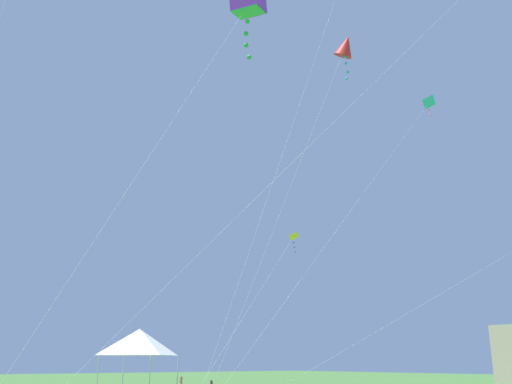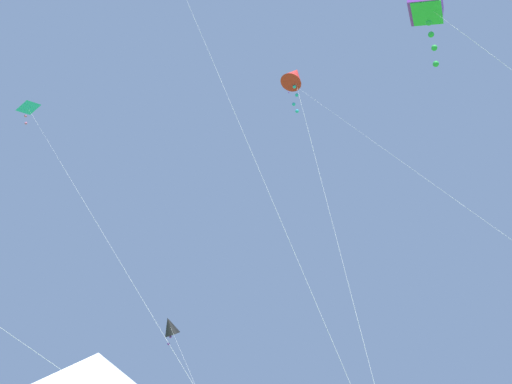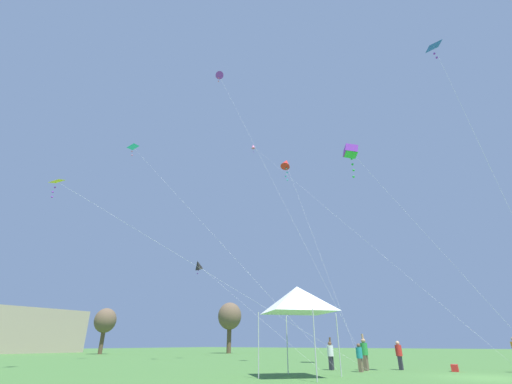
{
  "view_description": "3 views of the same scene",
  "coord_description": "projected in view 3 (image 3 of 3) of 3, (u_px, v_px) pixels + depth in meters",
  "views": [
    {
      "loc": [
        22.33,
        -6.12,
        2.59
      ],
      "look_at": [
        2.0,
        9.55,
        10.24
      ],
      "focal_mm": 40.0,
      "sensor_mm": 36.0,
      "label": 1
    },
    {
      "loc": [
        -8.62,
        -1.3,
        2.53
      ],
      "look_at": [
        2.7,
        12.13,
        11.09
      ],
      "focal_mm": 40.0,
      "sensor_mm": 36.0,
      "label": 2
    },
    {
      "loc": [
        -21.04,
        -0.8,
        1.47
      ],
      "look_at": [
        -0.22,
        12.61,
        12.46
      ],
      "focal_mm": 24.0,
      "sensor_mm": 36.0,
      "label": 3
    }
  ],
  "objects": [
    {
      "name": "person_teal_shirt",
      "position": [
        360.0,
        356.0,
        19.47
      ],
      "size": [
        0.35,
        0.35,
        1.48
      ],
      "rotation": [
        0.0,
        0.0,
        0.2
      ],
      "color": "brown",
      "rests_on": "ground"
    },
    {
      "name": "tree_far_left",
      "position": [
        230.0,
        317.0,
        57.75
      ],
      "size": [
        3.92,
        3.92,
        7.91
      ],
      "color": "brown",
      "rests_on": "ground"
    },
    {
      "name": "festival_tent",
      "position": [
        297.0,
        299.0,
        17.42
      ],
      "size": [
        3.21,
        3.21,
        4.17
      ],
      "color": "#B7B7BC",
      "rests_on": "ground"
    },
    {
      "name": "kite_pink_diamond_7",
      "position": [
        254.0,
        147.0,
        48.98
      ],
      "size": [
        10.0,
        24.46,
        27.76
      ],
      "color": "silver",
      "rests_on": "ground"
    },
    {
      "name": "kite_yellow_delta_6",
      "position": [
        59.0,
        183.0,
        24.06
      ],
      "size": [
        12.42,
        17.42,
        12.26
      ],
      "color": "silver",
      "rests_on": "ground"
    },
    {
      "name": "person_red_shirt",
      "position": [
        399.0,
        354.0,
        21.08
      ],
      "size": [
        0.38,
        0.38,
        1.62
      ],
      "rotation": [
        0.0,
        0.0,
        3.12
      ],
      "color": "#282833",
      "rests_on": "ground"
    },
    {
      "name": "kite_cyan_delta_0",
      "position": [
        133.0,
        148.0,
        37.89
      ],
      "size": [
        2.25,
        21.64,
        21.96
      ],
      "color": "silver",
      "rests_on": "ground"
    },
    {
      "name": "kite_purple_box_3",
      "position": [
        351.0,
        152.0,
        30.32
      ],
      "size": [
        1.67,
        10.24,
        17.56
      ],
      "color": "silver",
      "rests_on": "ground"
    },
    {
      "name": "person_green_shirt",
      "position": [
        365.0,
        352.0,
        20.62
      ],
      "size": [
        0.41,
        0.41,
        2.01
      ],
      "rotation": [
        0.0,
        0.0,
        0.05
      ],
      "color": "brown",
      "rests_on": "ground"
    },
    {
      "name": "kite_blue_delta_4",
      "position": [
        434.0,
        48.0,
        22.16
      ],
      "size": [
        1.59,
        2.71,
        19.39
      ],
      "color": "silver",
      "rests_on": "ground"
    },
    {
      "name": "kite_black_diamond_5",
      "position": [
        198.0,
        265.0,
        38.51
      ],
      "size": [
        8.01,
        17.65,
        10.26
      ],
      "color": "silver",
      "rests_on": "ground"
    },
    {
      "name": "kite_purple_diamond_2",
      "position": [
        219.0,
        74.0,
        37.15
      ],
      "size": [
        1.95,
        12.82,
        29.04
      ],
      "color": "silver",
      "rests_on": "ground"
    },
    {
      "name": "cooler_box",
      "position": [
        455.0,
        368.0,
        19.54
      ],
      "size": [
        0.53,
        0.35,
        0.37
      ],
      "primitive_type": "cube",
      "color": "red",
      "rests_on": "ground"
    },
    {
      "name": "tree_far_centre",
      "position": [
        105.0,
        321.0,
        52.94
      ],
      "size": [
        3.24,
        3.24,
        6.55
      ],
      "color": "brown",
      "rests_on": "ground"
    },
    {
      "name": "ground_plane",
      "position": [
        485.0,
        378.0,
        15.96
      ],
      "size": [
        220.0,
        220.0,
        0.0
      ],
      "primitive_type": "plane",
      "color": "#427033"
    },
    {
      "name": "person_white_shirt",
      "position": [
        331.0,
        354.0,
        21.05
      ],
      "size": [
        0.38,
        0.38,
        1.83
      ],
      "rotation": [
        0.0,
        0.0,
        4.59
      ],
      "color": "#282833",
      "rests_on": "ground"
    },
    {
      "name": "kite_red_diamond_1",
      "position": [
        286.0,
        164.0,
        33.38
      ],
      "size": [
        3.78,
        6.84,
        18.29
      ],
      "color": "silver",
      "rests_on": "ground"
    }
  ]
}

